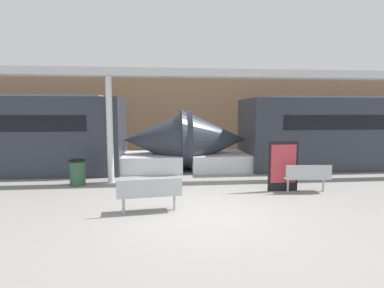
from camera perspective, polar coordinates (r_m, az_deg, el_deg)
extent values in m
plane|color=gray|center=(7.59, 2.58, -13.20)|extent=(60.00, 60.00, 0.00)
cube|color=#937051|center=(17.33, -2.24, 6.03)|extent=(56.00, 0.20, 5.00)
cone|color=#2D333D|center=(13.27, 4.13, 0.91)|extent=(2.91, 2.63, 2.63)
cube|color=silver|center=(13.44, 5.26, -3.19)|extent=(2.61, 2.46, 0.70)
cone|color=#2D333D|center=(13.08, -6.64, 0.81)|extent=(2.91, 2.63, 2.63)
cube|color=silver|center=(13.21, -7.79, -3.39)|extent=(2.61, 2.46, 0.70)
cube|color=#ADB2B7|center=(7.72, -8.13, -9.49)|extent=(1.64, 0.62, 0.04)
cube|color=#ADB2B7|center=(7.46, -8.04, -8.20)|extent=(1.60, 0.22, 0.42)
cylinder|color=#ADB2B7|center=(7.76, -12.92, -11.27)|extent=(0.07, 0.07, 0.42)
cylinder|color=#ADB2B7|center=(7.85, -3.34, -10.93)|extent=(0.07, 0.07, 0.42)
cube|color=#ADB2B7|center=(10.17, 20.89, -6.03)|extent=(1.45, 0.56, 0.04)
cube|color=#ADB2B7|center=(9.95, 21.36, -4.97)|extent=(1.42, 0.16, 0.42)
cylinder|color=#ADB2B7|center=(10.03, 17.79, -7.45)|extent=(0.07, 0.07, 0.42)
cylinder|color=#ADB2B7|center=(10.44, 23.76, -7.15)|extent=(0.07, 0.07, 0.42)
cylinder|color=#2D5138|center=(11.05, -20.98, -5.26)|extent=(0.51, 0.51, 0.83)
cylinder|color=black|center=(10.97, -21.07, -2.99)|extent=(0.54, 0.54, 0.06)
cube|color=black|center=(9.96, 16.95, -4.04)|extent=(0.96, 0.06, 1.61)
cube|color=#B73842|center=(9.91, 17.05, -3.61)|extent=(0.82, 0.01, 1.22)
cylinder|color=silver|center=(10.97, -15.39, 2.55)|extent=(0.22, 0.22, 3.75)
cube|color=#B7B7BC|center=(11.04, -15.69, 13.03)|extent=(28.00, 0.60, 0.28)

